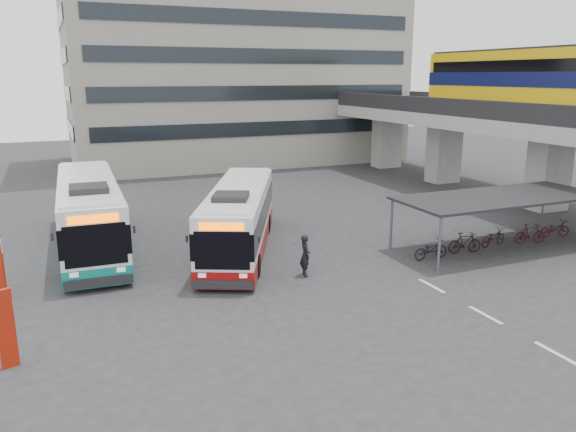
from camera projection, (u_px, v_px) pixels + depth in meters
name	position (u px, v px, depth m)	size (l,w,h in m)	color
ground	(377.00, 295.00, 21.13)	(120.00, 120.00, 0.00)	#28282B
viaduct	(527.00, 105.00, 35.15)	(8.00, 32.00, 9.68)	gray
bike_shelter	(498.00, 217.00, 26.65)	(10.00, 4.00, 2.54)	#595B60
office_block	(233.00, 26.00, 52.48)	(30.00, 15.00, 25.00)	gray
road_markings	(485.00, 315.00, 19.39)	(0.15, 7.60, 0.01)	beige
bus_main	(239.00, 218.00, 26.29)	(6.87, 11.13, 3.30)	white
bus_teal	(90.00, 214.00, 26.53)	(3.04, 12.26, 3.60)	white
pedestrian	(305.00, 255.00, 23.02)	(0.64, 0.42, 1.75)	black
sign_totem_south	(6.00, 327.00, 15.68)	(0.50, 0.29, 2.34)	#A01A09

